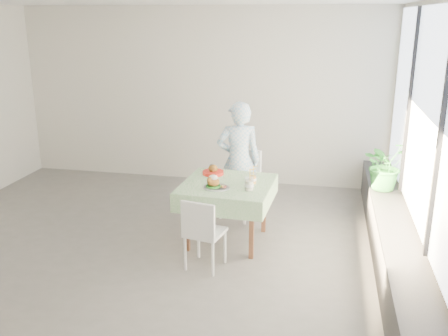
% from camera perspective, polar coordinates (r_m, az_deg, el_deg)
% --- Properties ---
extents(floor, '(6.00, 6.00, 0.00)m').
position_cam_1_polar(floor, '(6.23, -8.22, -8.22)').
color(floor, '#595654').
rests_on(floor, ground).
extents(ceiling, '(6.00, 6.00, 0.00)m').
position_cam_1_polar(ceiling, '(5.65, -9.47, 18.46)').
color(ceiling, white).
rests_on(ceiling, ground).
extents(wall_back, '(6.00, 0.02, 2.80)m').
position_cam_1_polar(wall_back, '(8.12, -2.64, 8.23)').
color(wall_back, beige).
rests_on(wall_back, ground).
extents(wall_front, '(6.00, 0.02, 2.80)m').
position_cam_1_polar(wall_front, '(3.64, -22.57, -4.19)').
color(wall_front, beige).
rests_on(wall_front, ground).
extents(wall_right, '(0.02, 5.00, 2.80)m').
position_cam_1_polar(wall_right, '(5.51, 21.93, 2.81)').
color(wall_right, beige).
rests_on(wall_right, ground).
extents(window_pane, '(0.01, 4.80, 2.18)m').
position_cam_1_polar(window_pane, '(5.45, 21.91, 5.37)').
color(window_pane, '#D1E0F9').
rests_on(window_pane, ground).
extents(window_ledge, '(0.40, 4.80, 0.50)m').
position_cam_1_polar(window_ledge, '(5.84, 18.75, -8.05)').
color(window_ledge, black).
rests_on(window_ledge, ground).
extents(cafe_table, '(1.10, 1.10, 0.74)m').
position_cam_1_polar(cafe_table, '(5.99, 0.37, -4.29)').
color(cafe_table, brown).
rests_on(cafe_table, ground).
extents(chair_far, '(0.55, 0.55, 0.92)m').
position_cam_1_polar(chair_far, '(6.78, 1.83, -3.32)').
color(chair_far, white).
rests_on(chair_far, ground).
extents(chair_near, '(0.45, 0.45, 0.80)m').
position_cam_1_polar(chair_near, '(5.46, -2.22, -8.92)').
color(chair_near, white).
rests_on(chair_near, ground).
extents(diner, '(0.66, 0.51, 1.59)m').
position_cam_1_polar(diner, '(6.60, 1.68, 0.81)').
color(diner, '#91C6E8').
rests_on(diner, ground).
extents(main_dish, '(0.31, 0.31, 0.16)m').
position_cam_1_polar(main_dish, '(5.71, -1.07, -1.82)').
color(main_dish, white).
rests_on(main_dish, cafe_table).
extents(juice_cup_orange, '(0.09, 0.09, 0.26)m').
position_cam_1_polar(juice_cup_orange, '(5.87, 3.31, -1.23)').
color(juice_cup_orange, white).
rests_on(juice_cup_orange, cafe_table).
extents(juice_cup_lemonade, '(0.11, 0.11, 0.30)m').
position_cam_1_polar(juice_cup_lemonade, '(5.64, 2.90, -1.88)').
color(juice_cup_lemonade, white).
rests_on(juice_cup_lemonade, cafe_table).
extents(second_dish, '(0.26, 0.26, 0.12)m').
position_cam_1_polar(second_dish, '(6.21, -1.26, -0.40)').
color(second_dish, red).
rests_on(second_dish, cafe_table).
extents(potted_plant, '(0.77, 0.75, 0.65)m').
position_cam_1_polar(potted_plant, '(6.66, 17.99, 0.37)').
color(potted_plant, '#2B812E').
rests_on(potted_plant, window_ledge).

